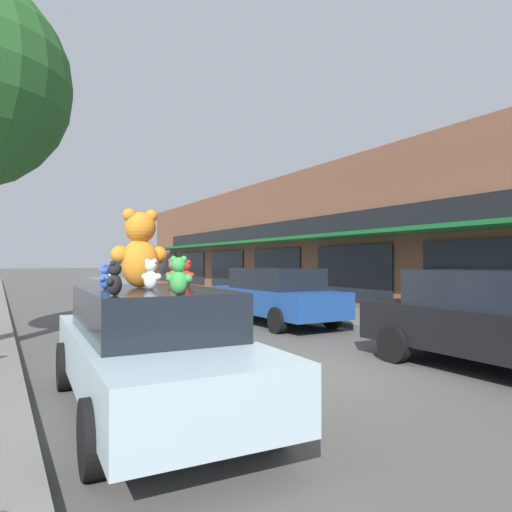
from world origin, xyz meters
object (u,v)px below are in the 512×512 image
plush_art_car (150,346)px  teddy_bear_white (151,275)px  parked_car_far_left (496,320)px  parked_car_far_center (275,294)px  teddy_bear_cream (113,275)px  teddy_bear_giant (140,250)px  teddy_bear_blue (105,277)px  teddy_bear_black (114,279)px  teddy_bear_green (179,276)px  teddy_bear_red (186,274)px  teddy_bear_brown (174,274)px

plush_art_car → teddy_bear_white: bearing=-100.8°
parked_car_far_left → parked_car_far_center: (-0.00, 6.70, -0.01)m
teddy_bear_cream → parked_car_far_center: bearing=169.3°
teddy_bear_giant → plush_art_car: bearing=96.8°
teddy_bear_white → teddy_bear_blue: teddy_bear_white is taller
teddy_bear_black → parked_car_far_left: teddy_bear_black is taller
teddy_bear_giant → teddy_bear_blue: 0.58m
parked_car_far_left → plush_art_car: bearing=169.9°
teddy_bear_white → parked_car_far_left: bearing=-136.0°
teddy_bear_cream → teddy_bear_black: bearing=25.5°
parked_car_far_center → teddy_bear_green: bearing=-128.2°
teddy_bear_green → teddy_bear_red: 1.55m
plush_art_car → teddy_bear_red: size_ratio=13.69×
teddy_bear_black → teddy_bear_cream: bearing=-157.1°
teddy_bear_brown → teddy_bear_blue: size_ratio=1.21×
teddy_bear_giant → teddy_bear_white: size_ratio=2.75×
teddy_bear_red → teddy_bear_blue: teddy_bear_red is taller
teddy_bear_red → parked_car_far_left: teddy_bear_red is taller
plush_art_car → teddy_bear_white: teddy_bear_white is taller
teddy_bear_red → parked_car_far_center: size_ratio=0.07×
teddy_bear_white → teddy_bear_red: size_ratio=1.03×
teddy_bear_giant → teddy_bear_black: teddy_bear_giant is taller
plush_art_car → parked_car_far_left: parked_car_far_left is taller
teddy_bear_cream → teddy_bear_red: bearing=109.7°
teddy_bear_red → teddy_bear_blue: size_ratio=1.16×
teddy_bear_giant → parked_car_far_center: (5.42, 5.45, -1.10)m
plush_art_car → teddy_bear_cream: bearing=122.4°
teddy_bear_green → teddy_bear_black: 0.61m
teddy_bear_white → parked_car_far_center: (5.43, 5.97, -0.79)m
teddy_bear_red → teddy_bear_cream: bearing=46.5°
teddy_bear_brown → teddy_bear_cream: 0.82m
teddy_bear_black → teddy_bear_cream: 1.54m
teddy_bear_green → teddy_bear_red: size_ratio=1.10×
teddy_bear_brown → teddy_bear_red: 0.33m
teddy_bear_brown → parked_car_far_left: bearing=-139.9°
teddy_bear_giant → parked_car_far_center: 7.76m
teddy_bear_brown → parked_car_far_center: size_ratio=0.08×
teddy_bear_blue → parked_car_far_left: 6.02m
teddy_bear_white → teddy_bear_giant: bearing=-40.2°
teddy_bear_blue → parked_car_far_left: (5.87, -1.11, -0.75)m
plush_art_car → parked_car_far_left: 5.46m
teddy_bear_giant → parked_car_far_center: teddy_bear_giant is taller
teddy_bear_green → parked_car_far_center: (5.42, 6.88, -0.81)m
teddy_bear_white → parked_car_far_center: bearing=-80.6°
plush_art_car → teddy_bear_white: 0.90m
plush_art_car → parked_car_far_center: 7.87m
teddy_bear_giant → parked_car_far_left: size_ratio=0.22×
teddy_bear_black → teddy_bear_cream: teddy_bear_black is taller
plush_art_car → teddy_bear_cream: size_ratio=14.93×
parked_car_far_left → teddy_bear_giant: bearing=166.9°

